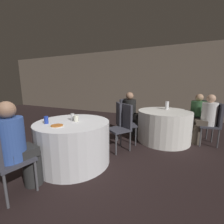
% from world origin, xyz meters
% --- Properties ---
extents(ground_plane, '(16.00, 16.00, 0.00)m').
position_xyz_m(ground_plane, '(0.00, 0.00, 0.00)').
color(ground_plane, black).
extents(wall_back, '(16.00, 0.06, 2.80)m').
position_xyz_m(wall_back, '(0.00, 4.48, 1.40)').
color(wall_back, gray).
rests_on(wall_back, ground_plane).
extents(table_near, '(1.25, 1.25, 0.74)m').
position_xyz_m(table_near, '(-0.22, 0.03, 0.37)').
color(table_near, silver).
rests_on(table_near, ground_plane).
extents(table_far, '(1.23, 1.23, 0.74)m').
position_xyz_m(table_far, '(1.09, 1.77, 0.37)').
color(table_far, white).
rests_on(table_far, ground_plane).
extents(chair_near_northeast, '(0.56, 0.56, 0.96)m').
position_xyz_m(chair_near_northeast, '(0.36, 0.90, 0.57)').
color(chair_near_northeast, '#383842').
rests_on(chair_near_northeast, ground_plane).
extents(chair_near_south, '(0.46, 0.47, 0.96)m').
position_xyz_m(chair_near_south, '(-0.40, -1.00, 0.57)').
color(chair_near_south, '#383842').
rests_on(chair_near_south, ground_plane).
extents(chair_far_northeast, '(0.56, 0.56, 0.96)m').
position_xyz_m(chair_far_northeast, '(1.91, 2.41, 0.57)').
color(chair_far_northeast, '#383842').
rests_on(chair_far_northeast, ground_plane).
extents(chair_far_southwest, '(0.56, 0.56, 0.96)m').
position_xyz_m(chair_far_southwest, '(0.25, 1.17, 0.57)').
color(chair_far_southwest, '#383842').
rests_on(chair_far_southwest, ground_plane).
extents(chair_far_west, '(0.46, 0.46, 0.96)m').
position_xyz_m(chair_far_west, '(0.07, 1.93, 0.57)').
color(chair_far_west, '#383842').
rests_on(chair_far_west, ground_plane).
extents(chair_far_east, '(0.47, 0.46, 0.96)m').
position_xyz_m(chair_far_east, '(2.11, 1.95, 0.57)').
color(chair_far_east, '#383842').
rests_on(chair_far_east, ground_plane).
extents(person_white_shirt, '(0.49, 0.35, 1.15)m').
position_xyz_m(person_white_shirt, '(1.94, 1.92, 0.57)').
color(person_white_shirt, '#4C4238').
rests_on(person_white_shirt, ground_plane).
extents(person_green_jacket, '(0.48, 0.47, 1.13)m').
position_xyz_m(person_green_jacket, '(1.78, 2.30, 0.58)').
color(person_green_jacket, black).
rests_on(person_green_jacket, ground_plane).
extents(person_blue_shirt, '(0.35, 0.50, 1.18)m').
position_xyz_m(person_blue_shirt, '(-0.37, -0.83, 0.59)').
color(person_blue_shirt, '#282828').
rests_on(person_blue_shirt, ground_plane).
extents(person_black_shirt, '(0.51, 0.38, 1.15)m').
position_xyz_m(person_black_shirt, '(0.23, 1.90, 0.59)').
color(person_black_shirt, '#282828').
rests_on(person_black_shirt, ground_plane).
extents(pizza_plate_near, '(0.23, 0.23, 0.02)m').
position_xyz_m(pizza_plate_near, '(-0.26, -0.28, 0.75)').
color(pizza_plate_near, white).
rests_on(pizza_plate_near, table_near).
extents(soda_can_blue, '(0.07, 0.07, 0.12)m').
position_xyz_m(soda_can_blue, '(-0.53, -0.24, 0.80)').
color(soda_can_blue, '#1E38A5').
rests_on(soda_can_blue, table_near).
extents(soda_can_silver, '(0.07, 0.07, 0.12)m').
position_xyz_m(soda_can_silver, '(-0.28, 0.12, 0.80)').
color(soda_can_silver, silver).
rests_on(soda_can_silver, table_near).
extents(cup_near, '(0.08, 0.08, 0.10)m').
position_xyz_m(cup_near, '(-0.18, 0.08, 0.79)').
color(cup_near, silver).
rests_on(cup_near, table_near).
extents(bottle_far, '(0.09, 0.09, 0.20)m').
position_xyz_m(bottle_far, '(1.11, 2.02, 0.84)').
color(bottle_far, white).
rests_on(bottle_far, table_far).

